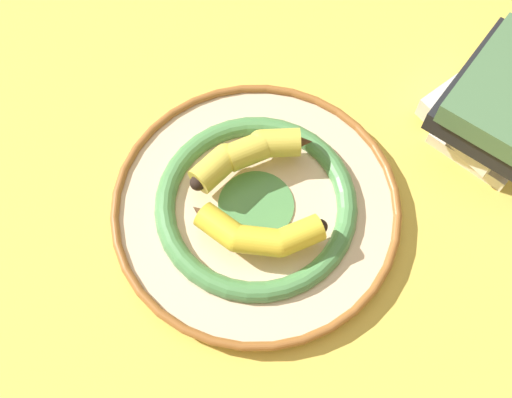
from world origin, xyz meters
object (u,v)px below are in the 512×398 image
banana_a (256,234)px  book_stack (505,100)px  decorative_bowl (256,206)px  banana_b (248,153)px

banana_a → book_stack: (0.32, -0.21, 0.01)m
decorative_bowl → banana_a: 0.07m
banana_a → banana_b: banana_b is taller
banana_a → book_stack: 0.38m
decorative_bowl → banana_a: banana_a is taller
decorative_bowl → banana_b: banana_b is taller
banana_a → book_stack: book_stack is taller
banana_a → book_stack: bearing=36.5°
book_stack → banana_b: bearing=147.4°
banana_b → book_stack: size_ratio=0.64×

